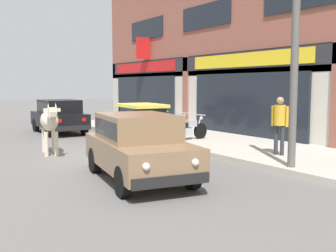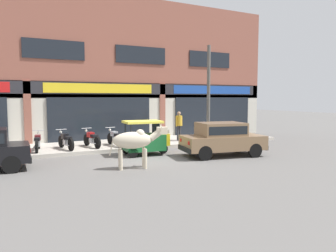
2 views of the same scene
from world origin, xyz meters
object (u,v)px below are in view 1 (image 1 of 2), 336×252
(car_1, at_px, (138,143))
(motorcycle_3, at_px, (188,129))
(motorcycle_1, at_px, (153,124))
(cow, at_px, (50,121))
(pedestrian, at_px, (280,119))
(car_0, at_px, (59,115))
(motorcycle_0, at_px, (139,121))
(motorcycle_2, at_px, (172,126))
(utility_pole, at_px, (295,56))
(auto_rickshaw, at_px, (144,132))

(car_1, bearing_deg, motorcycle_3, 131.27)
(motorcycle_1, relative_size, motorcycle_3, 0.99)
(car_1, relative_size, motorcycle_3, 2.10)
(motorcycle_3, bearing_deg, cow, -99.63)
(cow, xyz_separation_m, pedestrian, (4.55, 4.92, 0.15))
(car_0, bearing_deg, motorcycle_0, 50.13)
(motorcycle_0, relative_size, motorcycle_1, 1.00)
(cow, bearing_deg, car_0, 158.60)
(motorcycle_1, height_order, motorcycle_3, same)
(motorcycle_2, bearing_deg, motorcycle_0, -179.49)
(car_0, height_order, utility_pole, utility_pole)
(car_1, bearing_deg, motorcycle_0, 150.01)
(cow, xyz_separation_m, motorcycle_1, (-1.58, 4.62, -0.45))
(cow, bearing_deg, motorcycle_3, 80.37)
(car_1, height_order, pedestrian, pedestrian)
(car_1, relative_size, auto_rickshaw, 1.86)
(motorcycle_3, bearing_deg, auto_rickshaw, -72.85)
(car_1, relative_size, motorcycle_1, 2.11)
(car_0, bearing_deg, car_1, -8.27)
(motorcycle_2, relative_size, utility_pole, 0.35)
(auto_rickshaw, relative_size, motorcycle_3, 1.13)
(motorcycle_3, bearing_deg, car_0, -155.79)
(car_0, relative_size, car_1, 0.96)
(motorcycle_1, bearing_deg, car_1, -34.35)
(car_0, height_order, auto_rickshaw, auto_rickshaw)
(motorcycle_0, bearing_deg, utility_pole, -5.34)
(car_1, xyz_separation_m, motorcycle_2, (-4.62, 4.09, -0.26))
(motorcycle_2, bearing_deg, motorcycle_1, -175.56)
(car_0, xyz_separation_m, motorcycle_2, (4.70, 2.74, -0.26))
(car_1, height_order, auto_rickshaw, auto_rickshaw)
(auto_rickshaw, relative_size, motorcycle_0, 1.14)
(auto_rickshaw, bearing_deg, motorcycle_1, 144.09)
(motorcycle_1, xyz_separation_m, pedestrian, (6.13, 0.30, 0.60))
(car_0, relative_size, motorcycle_2, 2.03)
(motorcycle_3, distance_m, utility_pole, 5.51)
(motorcycle_0, distance_m, utility_pole, 8.89)
(cow, height_order, motorcycle_2, cow)
(car_0, distance_m, auto_rickshaw, 6.52)
(motorcycle_3, bearing_deg, motorcycle_0, 178.49)
(car_0, distance_m, utility_pole, 11.18)
(auto_rickshaw, height_order, pedestrian, pedestrian)
(motorcycle_2, distance_m, utility_pole, 6.57)
(auto_rickshaw, distance_m, pedestrian, 4.01)
(cow, xyz_separation_m, car_0, (-5.05, 1.98, -0.19))
(cow, relative_size, motorcycle_1, 1.18)
(motorcycle_0, xyz_separation_m, motorcycle_2, (2.43, 0.02, 0.00))
(utility_pole, bearing_deg, car_0, -169.99)
(motorcycle_3, relative_size, utility_pole, 0.35)
(cow, height_order, car_1, cow)
(cow, bearing_deg, utility_pole, 33.90)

